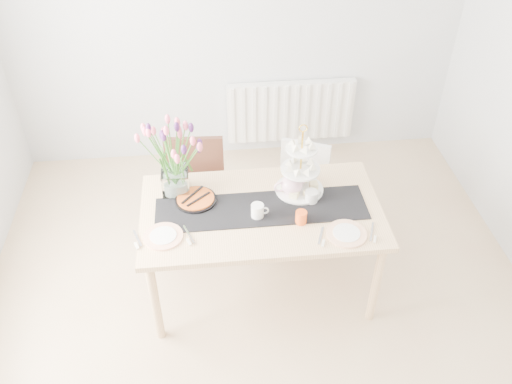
{
  "coord_description": "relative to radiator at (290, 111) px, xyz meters",
  "views": [
    {
      "loc": [
        -0.29,
        -2.21,
        3.12
      ],
      "look_at": [
        -0.01,
        0.42,
        0.94
      ],
      "focal_mm": 38.0,
      "sensor_mm": 36.0,
      "label": 1
    }
  ],
  "objects": [
    {
      "name": "cream_jug",
      "position": [
        -0.13,
        -1.67,
        0.34
      ],
      "size": [
        0.11,
        0.11,
        0.09
      ],
      "primitive_type": "cylinder",
      "rotation": [
        0.0,
        0.0,
        0.33
      ],
      "color": "silver",
      "rests_on": "dining_table"
    },
    {
      "name": "tart_tin",
      "position": [
        -0.9,
        -1.59,
        0.32
      ],
      "size": [
        0.28,
        0.28,
        0.03
      ],
      "rotation": [
        0.0,
        0.0,
        0.43
      ],
      "color": "black",
      "rests_on": "dining_table"
    },
    {
      "name": "teapot",
      "position": [
        -0.25,
        -1.57,
        0.38
      ],
      "size": [
        0.27,
        0.23,
        0.16
      ],
      "primitive_type": null,
      "rotation": [
        0.0,
        0.0,
        0.17
      ],
      "color": "white",
      "rests_on": "dining_table"
    },
    {
      "name": "table_runner",
      "position": [
        -0.47,
        -1.72,
        0.3
      ],
      "size": [
        1.4,
        0.35,
        0.01
      ],
      "primitive_type": "cube",
      "color": "black",
      "rests_on": "dining_table"
    },
    {
      "name": "radiator",
      "position": [
        0.0,
        0.0,
        0.0
      ],
      "size": [
        1.2,
        0.08,
        0.6
      ],
      "primitive_type": "cube",
      "color": "white",
      "rests_on": "room_shell"
    },
    {
      "name": "chair_brown",
      "position": [
        -0.91,
        -1.15,
        0.07
      ],
      "size": [
        0.47,
        0.47,
        0.89
      ],
      "rotation": [
        0.0,
        0.0,
        -0.06
      ],
      "color": "#3C1D15",
      "rests_on": "ground"
    },
    {
      "name": "plate_right",
      "position": [
        0.03,
        -2.01,
        0.31
      ],
      "size": [
        0.33,
        0.33,
        0.01
      ],
      "primitive_type": "cylinder",
      "rotation": [
        0.0,
        0.0,
        -0.35
      ],
      "color": "white",
      "rests_on": "dining_table"
    },
    {
      "name": "plate_left",
      "position": [
        -1.11,
        -1.91,
        0.31
      ],
      "size": [
        0.32,
        0.32,
        0.01
      ],
      "primitive_type": "cylinder",
      "rotation": [
        0.0,
        0.0,
        0.37
      ],
      "color": "white",
      "rests_on": "dining_table"
    },
    {
      "name": "chair_white",
      "position": [
        -0.09,
        -1.12,
        0.0
      ],
      "size": [
        0.51,
        0.51,
        0.78
      ],
      "rotation": [
        0.0,
        0.0,
        -0.4
      ],
      "color": "silver",
      "rests_on": "ground"
    },
    {
      "name": "tulip_vase",
      "position": [
        -1.03,
        -1.47,
        0.67
      ],
      "size": [
        0.67,
        0.67,
        0.57
      ],
      "rotation": [
        0.0,
        0.0,
        -0.43
      ],
      "color": "silver",
      "rests_on": "dining_table"
    },
    {
      "name": "room_shell",
      "position": [
        -0.5,
        -2.19,
        0.85
      ],
      "size": [
        4.5,
        4.5,
        4.5
      ],
      "color": "tan",
      "rests_on": "ground"
    },
    {
      "name": "dining_table",
      "position": [
        -0.47,
        -1.72,
        0.22
      ],
      "size": [
        1.6,
        0.9,
        0.75
      ],
      "color": "tan",
      "rests_on": "ground"
    },
    {
      "name": "cake_stand",
      "position": [
        -0.19,
        -1.55,
        0.44
      ],
      "size": [
        0.33,
        0.33,
        0.49
      ],
      "rotation": [
        0.0,
        0.0,
        0.4
      ],
      "color": "gold",
      "rests_on": "dining_table"
    },
    {
      "name": "mug_orange",
      "position": [
        -0.24,
        -1.87,
        0.34
      ],
      "size": [
        0.1,
        0.1,
        0.09
      ],
      "primitive_type": "cylinder",
      "rotation": [
        0.0,
        0.0,
        1.09
      ],
      "color": "#F6591B",
      "rests_on": "dining_table"
    },
    {
      "name": "mug_white",
      "position": [
        -0.51,
        -1.79,
        0.35
      ],
      "size": [
        0.09,
        0.09,
        0.1
      ],
      "primitive_type": "cylinder",
      "rotation": [
        0.0,
        0.0,
        -0.03
      ],
      "color": "white",
      "rests_on": "dining_table"
    }
  ]
}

